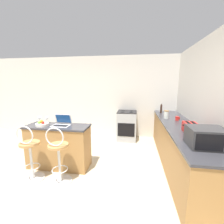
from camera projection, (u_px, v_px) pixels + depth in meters
name	position (u px, v px, depth m)	size (l,w,h in m)	color
ground_plane	(70.00, 189.00, 2.51)	(20.00, 20.00, 0.00)	#BCAD8E
wall_back	(104.00, 97.00, 4.96)	(12.00, 0.06, 2.60)	silver
breakfast_bar	(59.00, 146.00, 3.13)	(1.30, 0.50, 0.90)	#9E703D
counter_right	(178.00, 145.00, 3.21)	(0.68, 3.29, 0.90)	#9E703D
bar_stool_near	(30.00, 154.00, 2.67)	(0.40, 0.40, 1.05)	silver
bar_stool_far	(58.00, 157.00, 2.59)	(0.40, 0.40, 1.05)	silver
laptop	(62.00, 123.00, 3.05)	(0.35, 0.28, 0.22)	silver
microwave	(206.00, 137.00, 2.01)	(0.46, 0.39, 0.26)	#2D2D30
toaster	(190.00, 127.00, 2.62)	(0.23, 0.25, 0.18)	red
stove_range	(127.00, 126.00, 4.66)	(0.58, 0.61, 0.91)	#9EA3A8
wine_glass_short	(39.00, 118.00, 3.19)	(0.08, 0.08, 0.16)	silver
fruit_bowl	(42.00, 124.00, 3.01)	(0.25, 0.25, 0.11)	silver
mug_red	(177.00, 118.00, 3.46)	(0.10, 0.08, 0.10)	red
storage_jar	(166.00, 114.00, 3.65)	(0.11, 0.11, 0.20)	silver
pepper_mill	(161.00, 109.00, 4.31)	(0.06, 0.06, 0.26)	#331E14
wine_glass_tall	(47.00, 118.00, 3.20)	(0.07, 0.07, 0.15)	silver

